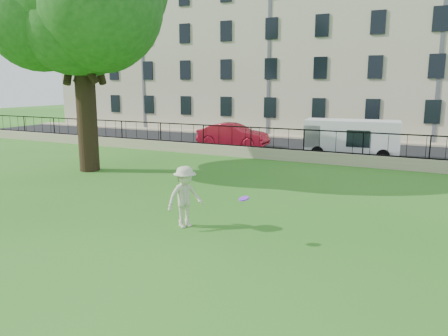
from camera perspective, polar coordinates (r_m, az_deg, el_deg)
The scene contains 10 objects.
ground at distance 12.65m, azimuth -5.17°, elevation -7.84°, with size 120.00×120.00×0.00m, color #276418.
retaining_wall at distance 23.37m, azimuth 10.31°, elevation 1.52°, with size 50.00×0.40×0.60m, color gray.
iron_railing at distance 23.25m, azimuth 10.39°, elevation 3.59°, with size 50.00×0.05×1.13m.
street at distance 27.91m, azimuth 12.98°, elevation 2.33°, with size 60.00×9.00×0.01m, color black.
sidewalk at distance 32.94m, azimuth 15.10°, elevation 3.62°, with size 60.00×1.40×0.12m, color gray.
building_row at distance 38.38m, azimuth 17.36°, elevation 14.76°, with size 56.40×10.40×13.80m.
man at distance 12.52m, azimuth -5.11°, elevation -3.77°, with size 1.15×0.66×1.78m, color beige.
frisbee at distance 11.13m, azimuth 2.61°, elevation -4.01°, with size 0.27×0.27×0.03m, color #862AEF.
red_sedan at distance 28.44m, azimuth 1.18°, elevation 4.30°, with size 1.61×4.62×1.52m, color #B7162C.
white_van at distance 25.14m, azimuth 16.29°, elevation 3.64°, with size 4.99×1.95×2.10m, color silver.
Camera 1 is at (6.29, -10.19, 4.07)m, focal length 35.00 mm.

